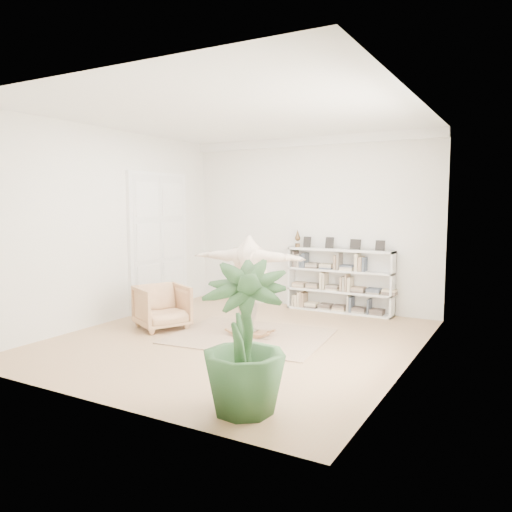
{
  "coord_description": "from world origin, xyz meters",
  "views": [
    {
      "loc": [
        4.16,
        -6.82,
        2.22
      ],
      "look_at": [
        0.13,
        0.4,
        1.35
      ],
      "focal_mm": 35.0,
      "sensor_mm": 36.0,
      "label": 1
    }
  ],
  "objects": [
    {
      "name": "floor",
      "position": [
        0.0,
        0.0,
        0.0
      ],
      "size": [
        6.0,
        6.0,
        0.0
      ],
      "primitive_type": "plane",
      "color": "#A37D54",
      "rests_on": "ground"
    },
    {
      "name": "room_shell",
      "position": [
        0.0,
        2.94,
        3.51
      ],
      "size": [
        6.0,
        6.0,
        6.0
      ],
      "color": "silver",
      "rests_on": "floor"
    },
    {
      "name": "doors",
      "position": [
        -2.7,
        1.3,
        1.4
      ],
      "size": [
        0.09,
        1.78,
        2.92
      ],
      "color": "white",
      "rests_on": "floor"
    },
    {
      "name": "bookshelf",
      "position": [
        0.74,
        2.82,
        0.64
      ],
      "size": [
        2.2,
        0.35,
        1.64
      ],
      "color": "silver",
      "rests_on": "floor"
    },
    {
      "name": "armchair",
      "position": [
        -1.55,
        -0.01,
        0.39
      ],
      "size": [
        1.15,
        1.14,
        0.78
      ],
      "primitive_type": "imported",
      "rotation": [
        0.0,
        0.0,
        1.09
      ],
      "color": "tan",
      "rests_on": "floor"
    },
    {
      "name": "rug",
      "position": [
        0.1,
        0.25,
        0.01
      ],
      "size": [
        2.69,
        2.25,
        0.02
      ],
      "primitive_type": "cube",
      "rotation": [
        0.0,
        0.0,
        0.1
      ],
      "color": "tan",
      "rests_on": "floor"
    },
    {
      "name": "rocker_board",
      "position": [
        0.1,
        0.25,
        0.07
      ],
      "size": [
        0.58,
        0.39,
        0.12
      ],
      "rotation": [
        0.0,
        0.0,
        0.1
      ],
      "color": "brown",
      "rests_on": "rug"
    },
    {
      "name": "person",
      "position": [
        0.1,
        0.25,
        0.94
      ],
      "size": [
        2.02,
        0.74,
        1.61
      ],
      "primitive_type": "imported",
      "rotation": [
        0.0,
        0.0,
        3.25
      ],
      "color": "tan",
      "rests_on": "rocker_board"
    },
    {
      "name": "houseplant",
      "position": [
        1.55,
        -2.4,
        0.81
      ],
      "size": [
        1.17,
        1.17,
        1.61
      ],
      "primitive_type": "imported",
      "rotation": [
        0.0,
        0.0,
        0.38
      ],
      "color": "#284D26",
      "rests_on": "floor"
    }
  ]
}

